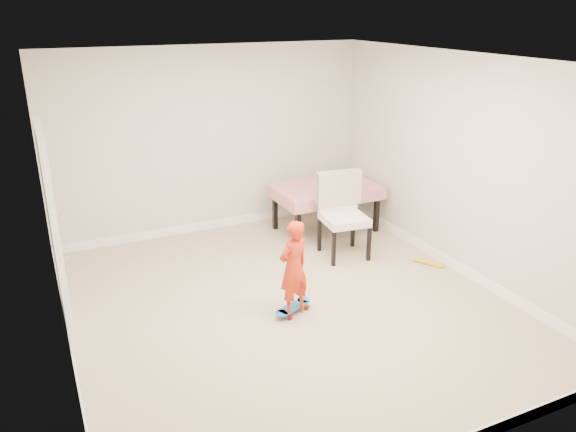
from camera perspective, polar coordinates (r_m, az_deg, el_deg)
name	(u,v)px	position (r m, az deg, el deg)	size (l,w,h in m)	color
ground	(288,304)	(6.24, -0.05, -8.92)	(5.00, 5.00, 0.00)	tan
ceiling	(287,62)	(5.45, -0.06, 15.39)	(4.50, 5.00, 0.04)	silver
wall_back	(212,141)	(7.95, -7.75, 7.52)	(4.50, 0.04, 2.60)	beige
wall_front	(451,300)	(3.80, 16.26, -8.22)	(4.50, 0.04, 2.60)	beige
wall_left	(53,226)	(5.23, -22.78, -0.95)	(0.04, 5.00, 2.60)	beige
wall_right	(459,166)	(6.92, 16.96, 4.84)	(0.04, 5.00, 2.60)	beige
door	(56,243)	(5.60, -22.52, -2.53)	(0.10, 0.94, 2.11)	white
baseboard_back	(216,224)	(8.32, -7.36, -0.80)	(4.50, 0.02, 0.12)	white
baseboard_left	(71,349)	(5.77, -21.15, -12.50)	(0.02, 5.00, 0.12)	white
baseboard_right	(449,262)	(7.34, 16.02, -4.49)	(0.02, 5.00, 0.12)	white
dining_table	(326,208)	(8.10, 3.83, 0.81)	(1.45, 0.92, 0.67)	red
dining_chair	(345,217)	(7.21, 5.76, -0.06)	(0.59, 0.67, 1.09)	silver
skateboard	(293,309)	(6.07, 0.50, -9.44)	(0.50, 0.18, 0.08)	blue
child	(293,271)	(5.80, 0.55, -5.59)	(0.38, 0.25, 1.03)	red
foam_toy	(428,263)	(7.32, 14.05, -4.62)	(0.06, 0.06, 0.40)	gold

